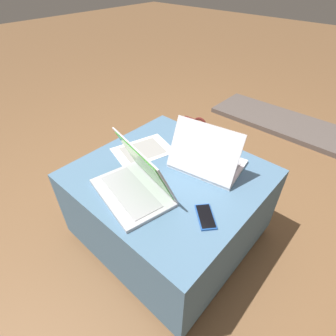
{
  "coord_description": "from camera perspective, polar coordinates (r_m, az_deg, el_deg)",
  "views": [
    {
      "loc": [
        0.64,
        -0.72,
        1.28
      ],
      "look_at": [
        0.04,
        -0.05,
        0.55
      ],
      "focal_mm": 28.0,
      "sensor_mm": 36.0,
      "label": 1
    }
  ],
  "objects": [
    {
      "name": "cell_phone",
      "position": [
        1.07,
        8.18,
        -10.43
      ],
      "size": [
        0.14,
        0.13,
        0.01
      ],
      "rotation": [
        0.0,
        0.0,
        4.0
      ],
      "color": "#1E4C9E",
      "rests_on": "ottoman"
    },
    {
      "name": "backpack",
      "position": [
        1.83,
        6.58,
        3.01
      ],
      "size": [
        0.34,
        0.22,
        0.49
      ],
      "rotation": [
        0.0,
        0.0,
        3.22
      ],
      "color": "#5B1E19",
      "rests_on": "ground_plane"
    },
    {
      "name": "ottoman",
      "position": [
        1.42,
        0.32,
        -8.16
      ],
      "size": [
        0.84,
        0.8,
        0.47
      ],
      "color": "#2A3D4E",
      "rests_on": "ground_plane"
    },
    {
      "name": "laptop_far",
      "position": [
        1.27,
        8.38,
        1.92
      ],
      "size": [
        0.36,
        0.3,
        0.24
      ],
      "rotation": [
        0.0,
        0.0,
        3.31
      ],
      "color": "silver",
      "rests_on": "ottoman"
    },
    {
      "name": "paper_sheet",
      "position": [
        1.41,
        -5.49,
        3.86
      ],
      "size": [
        0.29,
        0.34,
        0.0
      ],
      "rotation": [
        0.0,
        0.0,
        -0.3
      ],
      "color": "silver",
      "rests_on": "ottoman"
    },
    {
      "name": "laptop_near",
      "position": [
        1.14,
        -6.95,
        -3.25
      ],
      "size": [
        0.4,
        0.32,
        0.24
      ],
      "rotation": [
        0.0,
        0.0,
        -0.22
      ],
      "color": "#B7B7BC",
      "rests_on": "ottoman"
    },
    {
      "name": "fireplace_hearth",
      "position": [
        2.79,
        24.42,
        8.81
      ],
      "size": [
        1.4,
        0.5,
        0.04
      ],
      "color": "#564C47",
      "rests_on": "ground_plane"
    },
    {
      "name": "ground_plane",
      "position": [
        1.6,
        0.29,
        -13.87
      ],
      "size": [
        14.0,
        14.0,
        0.0
      ],
      "primitive_type": "plane",
      "color": "brown"
    }
  ]
}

